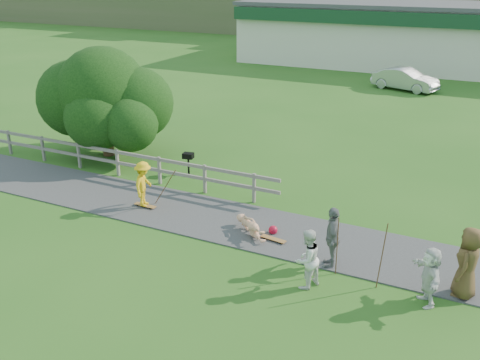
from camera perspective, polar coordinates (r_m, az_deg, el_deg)
The scene contains 19 objects.
ground at distance 17.42m, azimuth -9.14°, elevation -5.17°, with size 260.00×260.00×0.00m, color #265819.
path at distance 18.52m, azimuth -6.50°, elevation -3.26°, with size 34.00×3.00×0.04m, color #333235.
fence at distance 22.20m, azimuth -14.20°, elevation 2.47°, with size 15.05×0.10×1.10m.
strip_mall at distance 48.05m, azimuth 20.42°, elevation 14.23°, with size 32.50×10.75×5.10m.
skater_rider at distance 18.64m, azimuth -10.23°, elevation -0.70°, with size 1.03×0.59×1.59m, color gold.
skater_fallen at distance 16.72m, azimuth 1.19°, elevation -4.98°, with size 1.59×0.38×0.58m, color tan.
spectator_a at distance 14.01m, azimuth 7.16°, elevation -8.36°, with size 0.80×0.62×1.64m, color silver.
spectator_b at distance 14.99m, azimuth 9.84°, elevation -6.04°, with size 1.05×0.44×1.80m, color slate.
spectator_c at distance 14.61m, azimuth 23.11°, elevation -8.15°, with size 0.93×0.61×1.91m, color brown.
spectator_d at distance 14.06m, azimuth 19.56°, elevation -9.66°, with size 1.44×0.46×1.55m, color silver.
car_silver at distance 38.47m, azimuth 17.19°, elevation 10.23°, with size 1.55×4.45×1.47m, color #ACADB4.
tree at distance 24.04m, azimuth -14.23°, elevation 7.24°, with size 6.35×6.35×4.10m, color black, non-canonical shape.
bbq at distance 21.60m, azimuth -5.52°, elevation 1.75°, with size 0.42×0.32×0.90m, color black, non-canonical shape.
longboard_rider at distance 18.93m, azimuth -10.08°, elevation -2.80°, with size 0.84×0.21×0.09m, color olive, non-canonical shape.
longboard_fallen at distance 16.46m, azimuth 3.57°, elevation -6.42°, with size 0.83×0.20×0.09m, color olive, non-canonical shape.
helmet at distance 16.85m, azimuth 3.55°, elevation -5.34°, with size 0.29×0.29×0.29m, color #A90D28.
pole_rider at distance 18.58m, azimuth -8.03°, elevation -0.40°, with size 0.03×0.03×1.73m, color #523421.
pole_spec_left at distance 14.67m, azimuth 10.32°, elevation -6.97°, with size 0.03×0.03×1.70m, color #523421.
pole_spec_right at distance 14.23m, azimuth 14.90°, elevation -7.86°, with size 0.03×0.03×1.90m, color #523421.
Camera 1 is at (9.23, -12.54, 7.82)m, focal length 40.00 mm.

